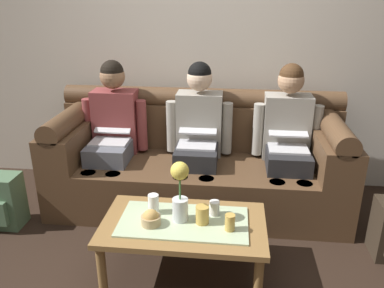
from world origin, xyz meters
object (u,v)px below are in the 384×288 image
at_px(coffee_table, 184,228).
at_px(flower_vase, 180,191).
at_px(snack_bowl, 151,219).
at_px(cup_far_center, 153,204).
at_px(cup_near_right, 202,215).
at_px(couch, 198,163).
at_px(cup_near_left, 214,208).
at_px(person_right, 288,135).
at_px(cup_far_left, 230,222).
at_px(backpack_left, 0,201).
at_px(person_middle, 198,132).
at_px(person_left, 113,128).

relative_size(coffee_table, flower_vase, 2.60).
relative_size(snack_bowl, cup_far_center, 0.95).
bearing_deg(cup_near_right, couch, 96.93).
relative_size(coffee_table, cup_near_left, 10.88).
distance_m(person_right, cup_far_left, 1.14).
bearing_deg(person_right, couch, 179.63).
bearing_deg(backpack_left, cup_far_left, -15.05).
relative_size(person_middle, cup_near_left, 12.90).
relative_size(person_left, flower_vase, 3.08).
xyz_separation_m(couch, cup_near_left, (0.19, -0.87, 0.08)).
height_order(person_right, flower_vase, person_right).
bearing_deg(cup_far_left, person_middle, 105.72).
xyz_separation_m(person_right, coffee_table, (-0.73, -0.96, -0.31)).
bearing_deg(cup_near_right, cup_near_left, 56.70).
bearing_deg(person_left, cup_near_left, -43.32).
bearing_deg(flower_vase, person_left, 126.68).
distance_m(person_right, backpack_left, 2.35).
relative_size(couch, person_left, 1.99).
distance_m(snack_bowl, cup_far_left, 0.48).
bearing_deg(snack_bowl, backpack_left, 160.08).
bearing_deg(person_right, backpack_left, -166.26).
height_order(person_middle, person_right, same).
height_order(person_right, cup_near_right, person_right).
distance_m(cup_far_left, backpack_left, 1.88).
bearing_deg(cup_near_left, person_left, 136.68).
relative_size(flower_vase, backpack_left, 0.92).
xyz_separation_m(cup_far_center, backpack_left, (-1.30, 0.34, -0.25)).
bearing_deg(flower_vase, person_right, 51.69).
distance_m(person_middle, cup_near_right, 1.00).
bearing_deg(cup_near_left, backpack_left, 169.33).
xyz_separation_m(cup_near_left, cup_far_center, (-0.39, -0.02, 0.02)).
bearing_deg(cup_far_center, person_middle, 77.00).
bearing_deg(backpack_left, cup_near_left, -10.67).
xyz_separation_m(person_right, backpack_left, (-2.24, -0.55, -0.45)).
bearing_deg(person_right, person_middle, 179.99).
distance_m(flower_vase, snack_bowl, 0.25).
height_order(coffee_table, flower_vase, flower_vase).
bearing_deg(coffee_table, couch, 90.00).
xyz_separation_m(person_left, cup_near_right, (0.85, -0.97, -0.20)).
bearing_deg(cup_near_left, cup_near_right, -123.30).
bearing_deg(cup_far_center, couch, 77.07).
relative_size(flower_vase, cup_near_left, 4.18).
relative_size(person_middle, snack_bowl, 9.96).
xyz_separation_m(flower_vase, cup_far_center, (-0.18, 0.07, -0.14)).
bearing_deg(person_middle, couch, 90.00).
height_order(cup_near_left, cup_far_left, cup_far_left).
bearing_deg(coffee_table, flower_vase, 158.31).
height_order(cup_near_left, cup_near_right, cup_near_right).
xyz_separation_m(coffee_table, backpack_left, (-1.51, 0.41, -0.13)).
height_order(flower_vase, cup_far_center, flower_vase).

